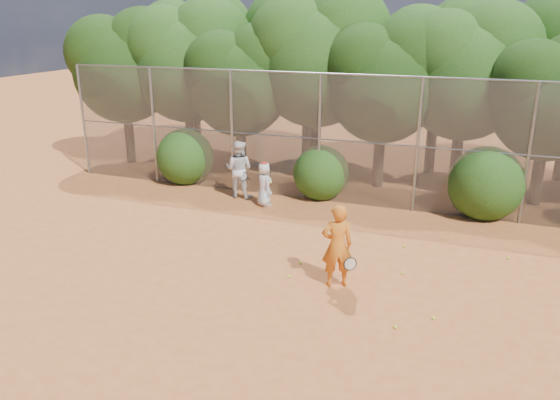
% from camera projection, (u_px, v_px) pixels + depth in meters
% --- Properties ---
extents(ground, '(80.00, 80.00, 0.00)m').
position_uv_depth(ground, '(283.00, 287.00, 11.96)').
color(ground, '#AD5827').
rests_on(ground, ground).
extents(fence_back, '(20.05, 0.09, 4.03)m').
position_uv_depth(fence_back, '(347.00, 139.00, 16.66)').
color(fence_back, gray).
rests_on(fence_back, ground).
extents(tree_0, '(4.38, 3.81, 6.00)m').
position_uv_depth(tree_0, '(125.00, 62.00, 20.96)').
color(tree_0, black).
rests_on(tree_0, ground).
extents(tree_1, '(4.64, 4.03, 6.35)m').
position_uv_depth(tree_1, '(188.00, 57.00, 20.50)').
color(tree_1, black).
rests_on(tree_1, ground).
extents(tree_2, '(3.99, 3.47, 5.47)m').
position_uv_depth(tree_2, '(241.00, 77.00, 19.23)').
color(tree_2, black).
rests_on(tree_2, ground).
extents(tree_3, '(4.89, 4.26, 6.70)m').
position_uv_depth(tree_3, '(318.00, 53.00, 19.04)').
color(tree_3, black).
rests_on(tree_3, ground).
extents(tree_4, '(4.19, 3.64, 5.73)m').
position_uv_depth(tree_4, '(385.00, 76.00, 17.88)').
color(tree_4, black).
rests_on(tree_4, ground).
extents(tree_5, '(4.51, 3.92, 6.17)m').
position_uv_depth(tree_5, '(468.00, 67.00, 17.67)').
color(tree_5, black).
rests_on(tree_5, ground).
extents(tree_6, '(3.86, 3.36, 5.29)m').
position_uv_depth(tree_6, '(552.00, 93.00, 16.14)').
color(tree_6, black).
rests_on(tree_6, ground).
extents(tree_9, '(4.83, 4.20, 6.62)m').
position_uv_depth(tree_9, '(194.00, 48.00, 22.82)').
color(tree_9, black).
rests_on(tree_9, ground).
extents(tree_10, '(5.15, 4.48, 7.06)m').
position_uv_depth(tree_10, '(310.00, 43.00, 21.25)').
color(tree_10, black).
rests_on(tree_10, ground).
extents(tree_11, '(4.64, 4.03, 6.35)m').
position_uv_depth(tree_11, '(440.00, 59.00, 19.38)').
color(tree_11, black).
rests_on(tree_11, ground).
extents(bush_0, '(2.00, 2.00, 2.00)m').
position_uv_depth(bush_0, '(185.00, 154.00, 19.21)').
color(bush_0, '#1D4010').
rests_on(bush_0, ground).
extents(bush_1, '(1.80, 1.80, 1.80)m').
position_uv_depth(bush_1, '(321.00, 170.00, 17.59)').
color(bush_1, '#1D4010').
rests_on(bush_1, ground).
extents(bush_2, '(2.20, 2.20, 2.20)m').
position_uv_depth(bush_2, '(486.00, 180.00, 15.87)').
color(bush_2, '#1D4010').
rests_on(bush_2, ground).
extents(player_yellow, '(0.89, 0.71, 1.88)m').
position_uv_depth(player_yellow, '(337.00, 246.00, 11.75)').
color(player_yellow, orange).
rests_on(player_yellow, ground).
extents(player_teen, '(0.79, 0.78, 1.41)m').
position_uv_depth(player_teen, '(264.00, 184.00, 16.87)').
color(player_teen, silver).
rests_on(player_teen, ground).
extents(player_white, '(0.93, 0.79, 1.87)m').
position_uv_depth(player_white, '(239.00, 169.00, 17.61)').
color(player_white, silver).
rests_on(player_white, ground).
extents(ball_0, '(0.07, 0.07, 0.07)m').
position_uv_depth(ball_0, '(403.00, 273.00, 12.52)').
color(ball_0, '#C9F02B').
rests_on(ball_0, ground).
extents(ball_1, '(0.07, 0.07, 0.07)m').
position_uv_depth(ball_1, '(404.00, 246.00, 13.98)').
color(ball_1, '#C9F02B').
rests_on(ball_1, ground).
extents(ball_2, '(0.07, 0.07, 0.07)m').
position_uv_depth(ball_2, '(395.00, 327.00, 10.36)').
color(ball_2, '#C9F02B').
rests_on(ball_2, ground).
extents(ball_3, '(0.07, 0.07, 0.07)m').
position_uv_depth(ball_3, '(433.00, 318.00, 10.66)').
color(ball_3, '#C9F02B').
rests_on(ball_3, ground).
extents(ball_4, '(0.07, 0.07, 0.07)m').
position_uv_depth(ball_4, '(289.00, 276.00, 12.37)').
color(ball_4, '#C9F02B').
rests_on(ball_4, ground).
extents(ball_5, '(0.07, 0.07, 0.07)m').
position_uv_depth(ball_5, '(508.00, 258.00, 13.30)').
color(ball_5, '#C9F02B').
rests_on(ball_5, ground).
extents(ball_6, '(0.07, 0.07, 0.07)m').
position_uv_depth(ball_6, '(301.00, 263.00, 13.04)').
color(ball_6, '#C9F02B').
rests_on(ball_6, ground).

